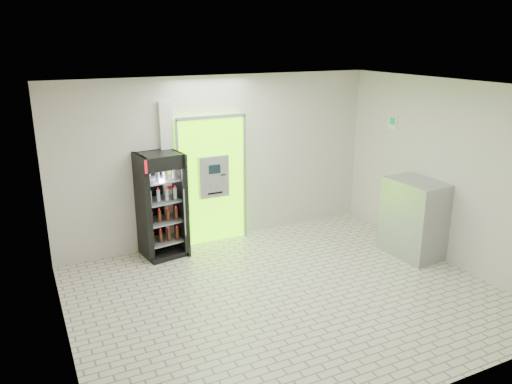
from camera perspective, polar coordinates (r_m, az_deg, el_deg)
ground at (r=7.48m, az=3.48°, el=-11.65°), size 6.00×6.00×0.00m
room_shell at (r=6.79m, az=3.76°, el=2.09°), size 6.00×6.00×6.00m
atm_assembly at (r=8.99m, az=-5.09°, el=1.43°), size 1.30×0.24×2.33m
pillar at (r=8.76m, az=-9.96°, el=1.67°), size 0.22×0.11×2.60m
beverage_cooler at (r=8.59m, az=-10.73°, el=-1.71°), size 0.77×0.72×1.80m
steel_cabinet at (r=8.93m, az=17.61°, el=-2.88°), size 0.73×1.03×1.33m
exit_sign at (r=9.57m, az=15.35°, el=7.68°), size 0.02×0.22×0.26m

